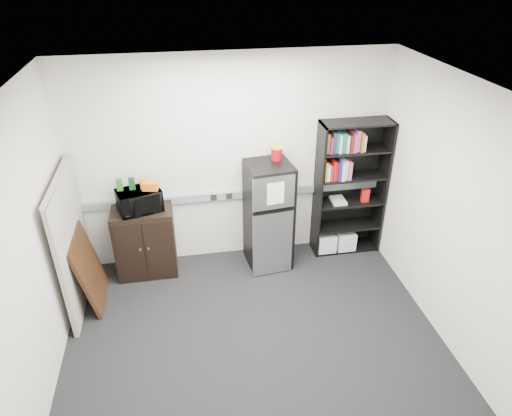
{
  "coord_description": "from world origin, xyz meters",
  "views": [
    {
      "loc": [
        -0.61,
        -3.44,
        3.69
      ],
      "look_at": [
        0.16,
        0.9,
        1.15
      ],
      "focal_mm": 32.0,
      "sensor_mm": 36.0,
      "label": 1
    }
  ],
  "objects_px": {
    "microwave": "(139,200)",
    "cubicle_partition": "(72,242)",
    "refrigerator": "(269,216)",
    "bookshelf": "(348,186)",
    "cabinet": "(145,241)"
  },
  "relations": [
    {
      "from": "bookshelf",
      "to": "refrigerator",
      "type": "relative_size",
      "value": 1.29
    },
    {
      "from": "microwave",
      "to": "refrigerator",
      "type": "xyz_separation_m",
      "value": [
        1.57,
        -0.06,
        -0.34
      ]
    },
    {
      "from": "cabinet",
      "to": "microwave",
      "type": "bearing_deg",
      "value": -90.0
    },
    {
      "from": "cubicle_partition",
      "to": "cabinet",
      "type": "relative_size",
      "value": 1.76
    },
    {
      "from": "cubicle_partition",
      "to": "bookshelf",
      "type": "bearing_deg",
      "value": 8.13
    },
    {
      "from": "cubicle_partition",
      "to": "refrigerator",
      "type": "height_order",
      "value": "cubicle_partition"
    },
    {
      "from": "microwave",
      "to": "cubicle_partition",
      "type": "bearing_deg",
      "value": -169.31
    },
    {
      "from": "bookshelf",
      "to": "microwave",
      "type": "distance_m",
      "value": 2.66
    },
    {
      "from": "cubicle_partition",
      "to": "refrigerator",
      "type": "distance_m",
      "value": 2.34
    },
    {
      "from": "bookshelf",
      "to": "cubicle_partition",
      "type": "relative_size",
      "value": 1.14
    },
    {
      "from": "cabinet",
      "to": "refrigerator",
      "type": "xyz_separation_m",
      "value": [
        1.57,
        -0.08,
        0.25
      ]
    },
    {
      "from": "cubicle_partition",
      "to": "refrigerator",
      "type": "bearing_deg",
      "value": 8.37
    },
    {
      "from": "bookshelf",
      "to": "microwave",
      "type": "bearing_deg",
      "value": -178.24
    },
    {
      "from": "bookshelf",
      "to": "microwave",
      "type": "xyz_separation_m",
      "value": [
        -2.66,
        -0.08,
        0.09
      ]
    },
    {
      "from": "microwave",
      "to": "refrigerator",
      "type": "distance_m",
      "value": 1.61
    }
  ]
}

